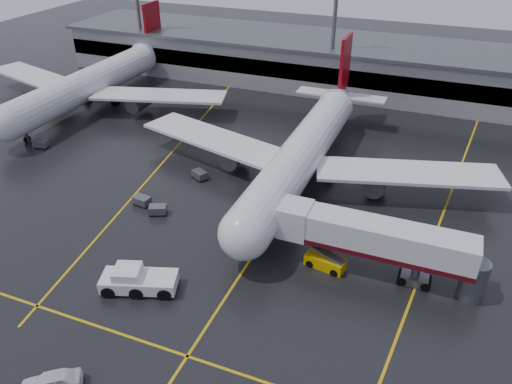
% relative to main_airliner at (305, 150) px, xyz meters
% --- Properties ---
extents(ground, '(220.00, 220.00, 0.00)m').
position_rel_main_airliner_xyz_m(ground, '(0.00, -9.70, -4.21)').
color(ground, black).
rests_on(ground, ground).
extents(apron_line_centre, '(0.25, 90.00, 0.02)m').
position_rel_main_airliner_xyz_m(apron_line_centre, '(0.00, -9.70, -4.20)').
color(apron_line_centre, gold).
rests_on(apron_line_centre, ground).
extents(apron_line_stop, '(60.00, 0.25, 0.02)m').
position_rel_main_airliner_xyz_m(apron_line_stop, '(0.00, -31.70, -4.20)').
color(apron_line_stop, gold).
rests_on(apron_line_stop, ground).
extents(apron_line_left, '(9.99, 69.35, 0.02)m').
position_rel_main_airliner_xyz_m(apron_line_left, '(-20.00, 0.30, -4.20)').
color(apron_line_left, gold).
rests_on(apron_line_left, ground).
extents(apron_line_right, '(7.57, 69.64, 0.02)m').
position_rel_main_airliner_xyz_m(apron_line_right, '(18.00, 0.30, -4.20)').
color(apron_line_right, gold).
rests_on(apron_line_right, ground).
extents(terminal, '(122.00, 19.00, 8.60)m').
position_rel_main_airliner_xyz_m(terminal, '(0.00, 38.23, 0.11)').
color(terminal, gray).
rests_on(terminal, ground).
extents(light_mast_mid, '(3.00, 1.20, 25.45)m').
position_rel_main_airliner_xyz_m(light_mast_mid, '(-5.00, 32.30, 10.27)').
color(light_mast_mid, '#595B60').
rests_on(light_mast_mid, ground).
extents(main_airliner, '(48.80, 45.60, 14.10)m').
position_rel_main_airliner_xyz_m(main_airliner, '(0.00, 0.00, 0.00)').
color(main_airliner, silver).
rests_on(main_airliner, ground).
extents(second_airliner, '(48.80, 45.60, 14.10)m').
position_rel_main_airliner_xyz_m(second_airliner, '(-42.00, 12.00, 0.00)').
color(second_airliner, silver).
rests_on(second_airliner, ground).
extents(jet_bridge, '(19.90, 3.40, 6.05)m').
position_rel_main_airliner_xyz_m(jet_bridge, '(11.87, -15.70, -0.28)').
color(jet_bridge, silver).
rests_on(jet_bridge, ground).
extents(pushback_tractor, '(7.61, 4.98, 2.53)m').
position_rel_main_airliner_xyz_m(pushback_tractor, '(-8.23, -26.27, -3.20)').
color(pushback_tractor, silver).
rests_on(pushback_tractor, ground).
extents(belt_loader, '(4.22, 2.45, 2.53)m').
position_rel_main_airliner_xyz_m(belt_loader, '(7.40, -16.51, -3.59)').
color(belt_loader, '#D69C05').
rests_on(belt_loader, ground).
extents(service_van_d, '(4.72, 4.13, 1.54)m').
position_rel_main_airliner_xyz_m(service_van_d, '(-8.00, -38.21, -3.44)').
color(service_van_d, white).
rests_on(service_van_d, ground).
extents(baggage_cart_a, '(2.35, 1.98, 1.12)m').
position_rel_main_airliner_xyz_m(baggage_cart_a, '(-13.27, -14.42, -3.58)').
color(baggage_cart_a, '#595B60').
rests_on(baggage_cart_a, ground).
extents(baggage_cart_b, '(2.15, 1.55, 1.12)m').
position_rel_main_airliner_xyz_m(baggage_cart_b, '(-16.10, -13.39, -3.58)').
color(baggage_cart_b, '#595B60').
rests_on(baggage_cart_b, ground).
extents(baggage_cart_c, '(2.38, 2.10, 1.12)m').
position_rel_main_airliner_xyz_m(baggage_cart_c, '(-12.63, -5.08, -3.58)').
color(baggage_cart_c, '#595B60').
rests_on(baggage_cart_c, ground).
extents(baggage_cart_d, '(2.28, 1.80, 1.12)m').
position_rel_main_airliner_xyz_m(baggage_cart_d, '(-47.41, 0.00, -3.58)').
color(baggage_cart_d, '#595B60').
rests_on(baggage_cart_d, ground).
extents(baggage_cart_e, '(2.25, 1.72, 1.12)m').
position_rel_main_airliner_xyz_m(baggage_cart_e, '(-38.67, -5.40, -3.58)').
color(baggage_cart_e, '#595B60').
rests_on(baggage_cart_e, ground).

